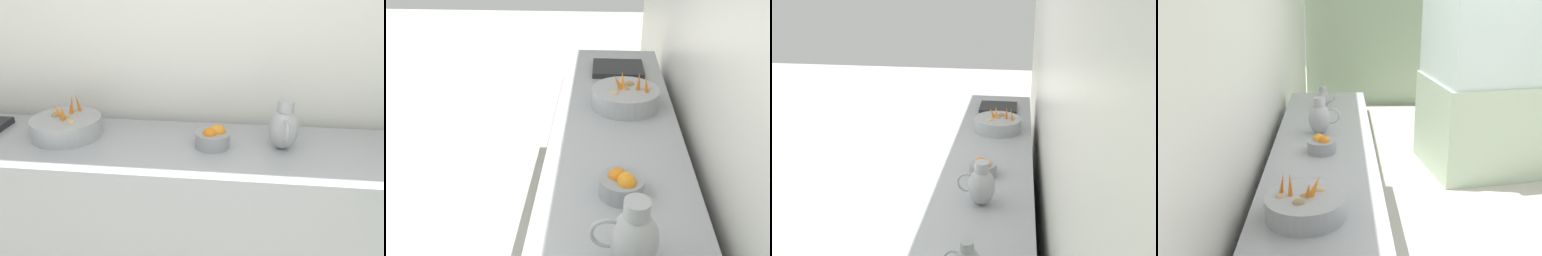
# 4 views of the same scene
# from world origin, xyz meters

# --- Properties ---
(tile_wall_left) EXTENTS (0.10, 7.60, 3.00)m
(tile_wall_left) POSITION_xyz_m (-1.95, 0.22, 1.50)
(tile_wall_left) COLOR white
(tile_wall_left) RESTS_ON ground_plane
(prep_counter) EXTENTS (0.65, 3.24, 0.93)m
(prep_counter) POSITION_xyz_m (-1.52, -0.28, 0.47)
(prep_counter) COLOR #9EA0A5
(prep_counter) RESTS_ON ground_plane
(vegetable_colander) EXTENTS (0.37, 0.37, 0.21)m
(vegetable_colander) POSITION_xyz_m (-1.57, -0.91, 0.99)
(vegetable_colander) COLOR #9EA0A5
(vegetable_colander) RESTS_ON prep_counter
(orange_bowl) EXTENTS (0.18, 0.18, 0.11)m
(orange_bowl) POSITION_xyz_m (-1.52, -0.11, 0.98)
(orange_bowl) COLOR gray
(orange_bowl) RESTS_ON prep_counter
(metal_pitcher_tall) EXTENTS (0.21, 0.15, 0.25)m
(metal_pitcher_tall) POSITION_xyz_m (-1.54, 0.24, 1.05)
(metal_pitcher_tall) COLOR #A3A3A8
(metal_pitcher_tall) RESTS_ON prep_counter
(counter_sink_basin) EXTENTS (0.34, 0.30, 0.04)m
(counter_sink_basin) POSITION_xyz_m (-1.55, -1.45, 0.95)
(counter_sink_basin) COLOR #232326
(counter_sink_basin) RESTS_ON prep_counter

